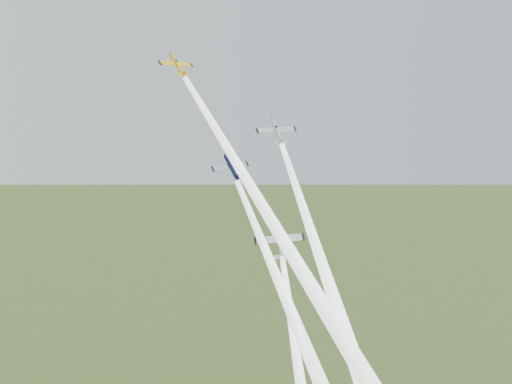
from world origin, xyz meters
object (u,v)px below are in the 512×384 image
Objects in this scene: plane_yellow at (177,65)px; plane_silver_right at (277,131)px; plane_navy at (231,168)px; plane_silver_low at (280,241)px.

plane_silver_right is (17.55, -3.21, -11.30)m from plane_yellow.
plane_navy is at bearing -18.33° from plane_yellow.
plane_yellow is 21.12m from plane_silver_right.
plane_silver_right is 19.84m from plane_silver_low.
plane_silver_right reaches higher than plane_silver_low.
plane_silver_low is (-2.68, -6.11, -18.69)m from plane_silver_right.
plane_yellow is 0.76× the size of plane_silver_low.
plane_navy is 0.82× the size of plane_silver_low.
plane_yellow is at bearing 166.33° from plane_silver_low.
plane_silver_low is (14.87, -9.33, -29.99)m from plane_yellow.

